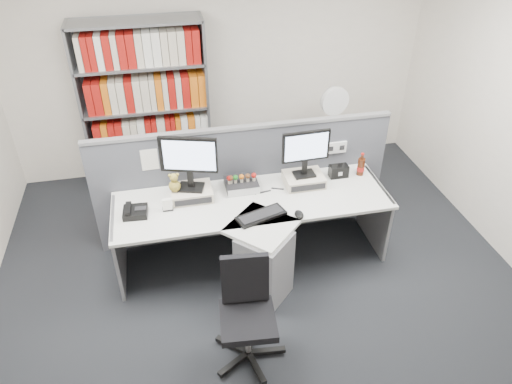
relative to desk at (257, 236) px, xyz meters
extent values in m
plane|color=#24262A|center=(0.00, -0.60, -0.46)|extent=(5.50, 5.50, 0.00)
cube|color=white|center=(0.00, 2.15, 0.89)|extent=(5.00, 0.04, 2.70)
cube|color=#51535C|center=(0.00, 0.65, 0.17)|extent=(3.00, 0.05, 1.25)
cube|color=gray|center=(0.00, 0.65, 0.80)|extent=(3.00, 0.07, 0.03)
cube|color=white|center=(0.95, 0.62, 0.49)|extent=(0.22, 0.04, 0.12)
cube|color=white|center=(-0.90, 0.63, 0.59)|extent=(0.16, 0.00, 0.22)
cube|color=white|center=(-0.50, 0.63, 0.59)|extent=(0.16, 0.00, 0.22)
cube|color=white|center=(0.70, 0.63, 0.59)|extent=(0.16, 0.00, 0.22)
cube|color=silver|center=(0.00, 0.22, 0.25)|extent=(2.60, 0.80, 0.03)
cube|color=silver|center=(0.00, -0.18, 0.25)|extent=(0.74, 0.74, 0.03)
cube|color=gray|center=(0.00, -0.30, -0.11)|extent=(0.57, 0.57, 0.69)
cube|color=gray|center=(-1.28, 0.22, -0.10)|extent=(0.03, 0.70, 0.72)
cube|color=gray|center=(1.28, 0.22, -0.10)|extent=(0.03, 0.70, 0.72)
cube|color=gray|center=(0.00, 0.58, -0.11)|extent=(2.50, 0.02, 0.45)
cube|color=beige|center=(-0.55, 0.38, 0.31)|extent=(0.38, 0.30, 0.10)
cube|color=black|center=(-0.55, 0.23, 0.31)|extent=(0.34, 0.01, 0.06)
cube|color=beige|center=(0.55, 0.38, 0.31)|extent=(0.38, 0.30, 0.10)
cube|color=black|center=(0.55, 0.23, 0.31)|extent=(0.34, 0.01, 0.06)
cube|color=black|center=(-0.55, 0.38, 0.37)|extent=(0.27, 0.23, 0.02)
cube|color=black|center=(-0.55, 0.38, 0.47)|extent=(0.06, 0.05, 0.19)
cube|color=black|center=(-0.55, 0.38, 0.73)|extent=(0.51, 0.19, 0.35)
cube|color=#C0D5FE|center=(-0.54, 0.37, 0.73)|extent=(0.45, 0.14, 0.29)
cube|color=black|center=(0.55, 0.38, 0.37)|extent=(0.21, 0.16, 0.02)
cube|color=black|center=(0.55, 0.38, 0.46)|extent=(0.05, 0.03, 0.17)
cube|color=black|center=(0.55, 0.38, 0.68)|extent=(0.46, 0.05, 0.31)
cube|color=#C0D5FE|center=(0.55, 0.36, 0.68)|extent=(0.42, 0.02, 0.26)
cube|color=black|center=(-0.06, 0.44, 0.30)|extent=(0.31, 0.27, 0.08)
cube|color=silver|center=(-0.06, 0.30, 0.30)|extent=(0.31, 0.01, 0.08)
cylinder|color=beige|center=(-0.18, 0.42, 0.36)|extent=(0.03, 0.03, 0.03)
sphere|color=#A5140F|center=(-0.18, 0.42, 0.41)|extent=(0.05, 0.05, 0.05)
cylinder|color=beige|center=(-0.12, 0.42, 0.36)|extent=(0.03, 0.03, 0.03)
sphere|color=#19721E|center=(-0.12, 0.42, 0.41)|extent=(0.05, 0.05, 0.05)
cylinder|color=beige|center=(-0.06, 0.42, 0.36)|extent=(0.03, 0.03, 0.03)
sphere|color=orange|center=(-0.06, 0.42, 0.41)|extent=(0.05, 0.05, 0.05)
cylinder|color=beige|center=(0.00, 0.42, 0.36)|extent=(0.03, 0.03, 0.03)
sphere|color=#593319|center=(0.00, 0.42, 0.41)|extent=(0.05, 0.05, 0.05)
cylinder|color=beige|center=(0.06, 0.42, 0.36)|extent=(0.03, 0.03, 0.03)
sphere|color=#A5140F|center=(0.06, 0.42, 0.41)|extent=(0.05, 0.05, 0.05)
cylinder|color=beige|center=(-0.17, 0.42, 0.36)|extent=(0.03, 0.03, 0.03)
sphere|color=#593319|center=(-0.17, 0.42, 0.41)|extent=(0.05, 0.05, 0.05)
cube|color=black|center=(0.02, -0.05, 0.28)|extent=(0.48, 0.30, 0.03)
cube|color=black|center=(0.02, -0.05, 0.29)|extent=(0.42, 0.24, 0.01)
ellipsoid|color=black|center=(0.36, -0.12, 0.29)|extent=(0.08, 0.13, 0.05)
cube|color=black|center=(-1.07, 0.21, 0.29)|extent=(0.23, 0.21, 0.06)
cube|color=black|center=(-1.13, 0.22, 0.34)|extent=(0.06, 0.18, 0.03)
cube|color=black|center=(-1.03, 0.21, 0.33)|extent=(0.10, 0.06, 0.01)
cube|color=black|center=(-0.79, 0.23, 0.27)|extent=(0.09, 0.06, 0.02)
cube|color=white|center=(-0.79, 0.21, 0.33)|extent=(0.09, 0.03, 0.10)
cube|color=white|center=(-0.79, 0.25, 0.33)|extent=(0.09, 0.03, 0.10)
sphere|color=olive|center=(-0.70, 0.37, 0.42)|extent=(0.11, 0.11, 0.11)
sphere|color=olive|center=(-0.70, 0.37, 0.51)|extent=(0.08, 0.08, 0.08)
sphere|color=olive|center=(-0.73, 0.37, 0.54)|extent=(0.03, 0.03, 0.03)
sphere|color=olive|center=(-0.66, 0.37, 0.54)|extent=(0.03, 0.03, 0.03)
cube|color=black|center=(0.93, 0.44, 0.33)|extent=(0.19, 0.10, 0.12)
cylinder|color=#3F190A|center=(1.16, 0.43, 0.36)|extent=(0.07, 0.07, 0.18)
cylinder|color=#A5140F|center=(1.16, 0.43, 0.33)|extent=(0.07, 0.07, 0.05)
cylinder|color=#3F190A|center=(1.16, 0.43, 0.47)|extent=(0.03, 0.03, 0.05)
cylinder|color=#A5140F|center=(1.16, 0.43, 0.50)|extent=(0.03, 0.03, 0.01)
cube|color=gray|center=(-1.59, 1.85, 0.54)|extent=(0.03, 0.40, 2.00)
cube|color=gray|center=(-0.21, 1.85, 0.54)|extent=(0.03, 0.40, 2.00)
cube|color=gray|center=(-0.90, 2.04, 0.54)|extent=(1.40, 0.02, 2.00)
cube|color=gray|center=(-0.90, 1.85, -0.44)|extent=(1.38, 0.40, 0.03)
cube|color=gray|center=(-0.90, 1.85, 0.06)|extent=(1.38, 0.40, 0.03)
cube|color=gray|center=(-0.90, 1.85, 0.56)|extent=(1.38, 0.40, 0.03)
cube|color=gray|center=(-0.90, 1.85, 1.06)|extent=(1.38, 0.40, 0.03)
cube|color=gray|center=(-0.90, 1.85, 1.52)|extent=(1.38, 0.40, 0.03)
cube|color=#A5140F|center=(-0.90, 1.82, -0.24)|extent=(1.24, 0.28, 0.36)
cube|color=orange|center=(-0.90, 1.82, 0.26)|extent=(1.24, 0.28, 0.36)
cube|color=beige|center=(-0.90, 1.82, 0.76)|extent=(1.24, 0.28, 0.36)
cube|color=white|center=(-0.90, 1.82, 1.26)|extent=(1.24, 0.28, 0.36)
cube|color=gray|center=(1.20, 1.40, -0.11)|extent=(0.45, 0.60, 0.70)
cube|color=black|center=(1.20, 1.10, 0.06)|extent=(0.40, 0.02, 0.28)
cube|color=black|center=(1.20, 1.10, -0.26)|extent=(0.40, 0.02, 0.28)
cylinder|color=white|center=(1.20, 1.40, 0.26)|extent=(0.20, 0.20, 0.03)
cylinder|color=white|center=(1.20, 1.40, 0.38)|extent=(0.03, 0.03, 0.20)
cylinder|color=white|center=(1.20, 1.39, 0.64)|extent=(0.34, 0.10, 0.33)
cylinder|color=silver|center=(1.20, 1.41, 0.64)|extent=(0.34, 0.09, 0.33)
cylinder|color=silver|center=(-0.28, -0.95, -0.22)|extent=(0.05, 0.05, 0.37)
cube|color=black|center=(-0.28, -0.95, -0.02)|extent=(0.46, 0.46, 0.06)
cube|color=black|center=(-0.26, -0.75, 0.24)|extent=(0.38, 0.13, 0.43)
cube|color=black|center=(-0.11, -0.96, -0.41)|extent=(0.28, 0.07, 0.04)
cylinder|color=black|center=(0.00, -0.97, -0.43)|extent=(0.05, 0.05, 0.03)
cube|color=black|center=(-0.21, -0.79, -0.41)|extent=(0.15, 0.27, 0.04)
cylinder|color=black|center=(-0.17, -0.69, -0.43)|extent=(0.05, 0.05, 0.03)
cube|color=black|center=(-0.40, -0.84, -0.41)|extent=(0.24, 0.22, 0.04)
cylinder|color=black|center=(-0.49, -0.76, -0.43)|extent=(0.05, 0.05, 0.03)
cube|color=black|center=(-0.42, -1.03, -0.41)|extent=(0.26, 0.18, 0.04)
cylinder|color=black|center=(-0.52, -1.09, -0.43)|extent=(0.05, 0.05, 0.03)
cube|color=black|center=(-0.24, -1.11, -0.41)|extent=(0.11, 0.28, 0.04)
cylinder|color=black|center=(-0.22, -1.22, -0.43)|extent=(0.05, 0.05, 0.03)
camera|label=1|loc=(-0.74, -3.40, 2.90)|focal=33.90mm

